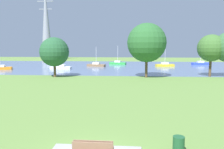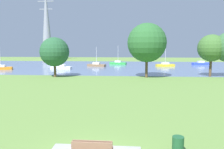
{
  "view_description": "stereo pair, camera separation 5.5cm",
  "coord_description": "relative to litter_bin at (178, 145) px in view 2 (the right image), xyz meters",
  "views": [
    {
      "loc": [
        1.63,
        -9.34,
        5.1
      ],
      "look_at": [
        -0.49,
        16.03,
        1.99
      ],
      "focal_mm": 36.18,
      "sensor_mm": 36.0,
      "label": 1
    },
    {
      "loc": [
        1.69,
        -9.34,
        5.1
      ],
      "look_at": [
        -0.49,
        16.03,
        1.99
      ],
      "focal_mm": 36.18,
      "sensor_mm": 36.0,
      "label": 2
    }
  ],
  "objects": [
    {
      "name": "ground_plane",
      "position": [
        -3.98,
        20.67,
        -0.4
      ],
      "size": [
        160.0,
        160.0,
        0.0
      ],
      "primitive_type": "plane",
      "color": "olive"
    },
    {
      "name": "sailboat_orange",
      "position": [
        -31.49,
        37.39,
        0.06
      ],
      "size": [
        5.03,
        2.96,
        6.75
      ],
      "color": "orange",
      "rests_on": "water_surface"
    },
    {
      "name": "sailboat_green",
      "position": [
        -6.17,
        55.09,
        0.05
      ],
      "size": [
        5.01,
        2.45,
        5.45
      ],
      "color": "green",
      "rests_on": "water_surface"
    },
    {
      "name": "tree_west_far",
      "position": [
        0.25,
        27.38,
        5.39
      ],
      "size": [
        6.48,
        6.48,
        9.04
      ],
      "color": "brown",
      "rests_on": "ground"
    },
    {
      "name": "sailboat_blue",
      "position": [
        17.5,
        55.54,
        0.05
      ],
      "size": [
        4.97,
        2.18,
        5.58
      ],
      "color": "blue",
      "rests_on": "water_surface"
    },
    {
      "name": "electricity_pylon",
      "position": [
        -35.66,
        77.11,
        13.83
      ],
      "size": [
        6.4,
        4.4,
        28.44
      ],
      "color": "gray",
      "rests_on": "ground"
    },
    {
      "name": "sailboat_yellow",
      "position": [
        6.53,
        49.03,
        0.06
      ],
      "size": [
        5.01,
        2.47,
        6.63
      ],
      "color": "yellow",
      "rests_on": "water_surface"
    },
    {
      "name": "litter_bin",
      "position": [
        0.0,
        0.0,
        0.0
      ],
      "size": [
        0.56,
        0.56,
        0.8
      ],
      "primitive_type": "cylinder",
      "color": "#1E512D",
      "rests_on": "ground"
    },
    {
      "name": "tree_west_near",
      "position": [
        -15.24,
        26.57,
        3.86
      ],
      "size": [
        4.93,
        4.93,
        6.74
      ],
      "color": "brown",
      "rests_on": "ground"
    },
    {
      "name": "sailboat_gray",
      "position": [
        -28.22,
        59.97,
        0.04
      ],
      "size": [
        4.89,
        1.82,
        5.31
      ],
      "color": "gray",
      "rests_on": "water_surface"
    },
    {
      "name": "water_surface",
      "position": [
        -3.98,
        48.67,
        -0.39
      ],
      "size": [
        140.0,
        40.0,
        0.02
      ],
      "primitive_type": "cube",
      "color": "slate",
      "rests_on": "ground"
    },
    {
      "name": "tree_mid_shore",
      "position": [
        11.33,
        29.42,
        4.51
      ],
      "size": [
        4.62,
        4.62,
        7.24
      ],
      "color": "brown",
      "rests_on": "ground"
    },
    {
      "name": "sailboat_brown",
      "position": [
        -11.35,
        47.5,
        0.04
      ],
      "size": [
        5.02,
        2.69,
        5.12
      ],
      "color": "brown",
      "rests_on": "water_surface"
    },
    {
      "name": "sailboat_white",
      "position": [
        -18.45,
        40.0,
        0.05
      ],
      "size": [
        4.88,
        1.78,
        5.96
      ],
      "color": "white",
      "rests_on": "water_surface"
    }
  ]
}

